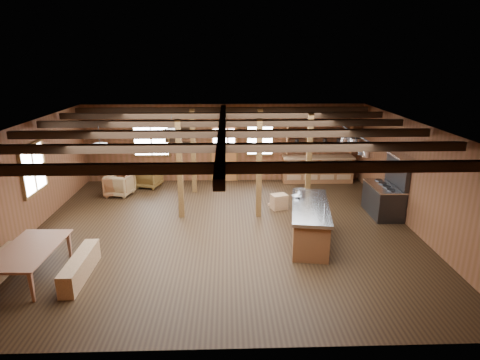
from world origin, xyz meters
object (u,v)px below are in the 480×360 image
Objects in this scene: kitchen_island at (310,223)px; armchair_b at (149,177)px; dining_table at (33,263)px; commercial_range at (385,194)px; armchair_c at (120,185)px; armchair_a at (117,185)px.

kitchen_island is 3.32× the size of armchair_b.
dining_table is at bearing -156.00° from kitchen_island.
kitchen_island is 1.40× the size of commercial_range.
armchair_b reaches higher than dining_table.
armchair_b is at bearing -116.56° from armchair_c.
commercial_range reaches higher than dining_table.
armchair_a is at bearing 156.86° from kitchen_island.
kitchen_island reaches higher than armchair_a.
armchair_c is (0.47, 5.17, 0.02)m from dining_table.
armchair_a is at bearing 5.65° from armchair_c.
armchair_b is (1.26, 6.03, 0.02)m from dining_table.
commercial_range is 7.82m from armchair_b.
armchair_c is at bearing 156.48° from kitchen_island.
commercial_range is at bearing 174.83° from armchair_b.
commercial_range is 2.39× the size of armchair_c.
armchair_a is (-5.68, 3.61, -0.13)m from kitchen_island.
commercial_range reaches higher than armchair_c.
dining_table is 5.19m from armchair_c.
kitchen_island is at bearing 152.97° from armchair_b.
dining_table is (-8.55, -3.22, -0.28)m from commercial_range.
kitchen_island is 3.00m from commercial_range.
commercial_range is 8.31m from armchair_c.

